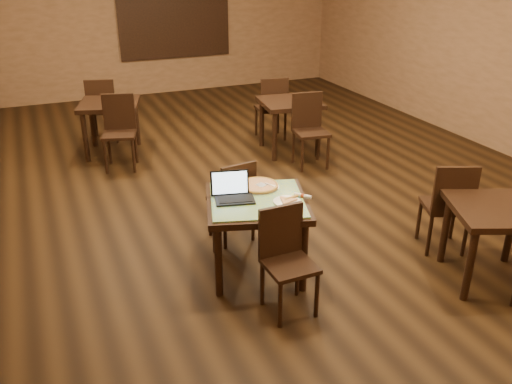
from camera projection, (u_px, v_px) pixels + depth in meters
name	position (u px, v px, depth m)	size (l,w,h in m)	color
ground	(241.00, 175.00, 7.47)	(10.00, 10.00, 0.00)	black
wall_back	(150.00, 21.00, 11.05)	(8.00, 0.02, 3.00)	#986C4D
wall_right	(483.00, 45.00, 8.28)	(0.02, 10.00, 3.00)	#986C4D
mural	(175.00, 17.00, 11.17)	(2.34, 0.05, 1.64)	#25638A
tiled_table	(257.00, 209.00, 5.01)	(1.15, 1.15, 0.76)	black
chair_main_near	(286.00, 254.00, 4.54)	(0.41, 0.41, 0.92)	black
chair_main_far	(234.00, 197.00, 5.59)	(0.45, 0.45, 0.91)	black
laptop	(232.00, 192.00, 4.96)	(0.40, 0.35, 0.24)	black
plate	(287.00, 202.00, 4.89)	(0.25, 0.25, 0.01)	white
pizza_slice	(287.00, 200.00, 4.88)	(0.20, 0.20, 0.02)	#FAE8A7
pizza_pan	(259.00, 187.00, 5.21)	(0.39, 0.39, 0.01)	silver
pizza_whole	(259.00, 185.00, 5.20)	(0.38, 0.38, 0.03)	#FAE8A7
spatula	(261.00, 185.00, 5.19)	(0.09, 0.22, 0.01)	silver
napkin_roll	(303.00, 196.00, 4.98)	(0.13, 0.15, 0.04)	white
other_table_a	(290.00, 109.00, 8.09)	(0.95, 0.95, 0.79)	black
other_table_a_chair_near	(309.00, 125.00, 7.63)	(0.50, 0.50, 1.02)	black
other_table_a_chair_far	(272.00, 105.00, 8.62)	(0.50, 0.50, 1.02)	black
other_table_b	(110.00, 111.00, 8.02)	(1.05, 1.05, 0.79)	black
other_table_b_chair_near	(119.00, 127.00, 7.56)	(0.55, 0.55, 1.02)	black
other_table_b_chair_far	(103.00, 106.00, 8.55)	(0.55, 0.55, 1.02)	black
other_table_c	(497.00, 220.00, 4.88)	(1.05, 1.05, 0.76)	black
other_table_c_chair_far	(449.00, 203.00, 5.38)	(0.55, 0.55, 0.98)	black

